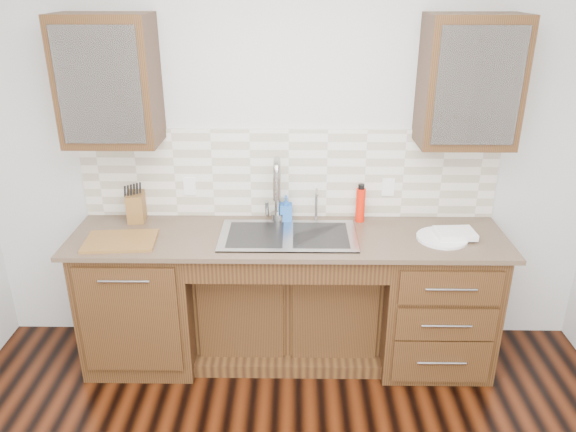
{
  "coord_description": "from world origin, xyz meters",
  "views": [
    {
      "loc": [
        0.04,
        -1.72,
        2.38
      ],
      "look_at": [
        0.0,
        1.4,
        1.05
      ],
      "focal_mm": 35.0,
      "sensor_mm": 36.0,
      "label": 1
    }
  ],
  "objects_px": {
    "soap_bottle": "(286,209)",
    "cutting_board": "(121,241)",
    "water_bottle": "(360,205)",
    "plate": "(442,238)",
    "knife_block": "(136,206)"
  },
  "relations": [
    {
      "from": "plate",
      "to": "cutting_board",
      "type": "height_order",
      "value": "cutting_board"
    },
    {
      "from": "soap_bottle",
      "to": "plate",
      "type": "height_order",
      "value": "soap_bottle"
    },
    {
      "from": "knife_block",
      "to": "water_bottle",
      "type": "bearing_deg",
      "value": -5.94
    },
    {
      "from": "soap_bottle",
      "to": "knife_block",
      "type": "xyz_separation_m",
      "value": [
        -0.98,
        0.0,
        0.01
      ]
    },
    {
      "from": "plate",
      "to": "cutting_board",
      "type": "relative_size",
      "value": 0.74
    },
    {
      "from": "knife_block",
      "to": "soap_bottle",
      "type": "bearing_deg",
      "value": -6.13
    },
    {
      "from": "cutting_board",
      "to": "water_bottle",
      "type": "bearing_deg",
      "value": 13.09
    },
    {
      "from": "soap_bottle",
      "to": "plate",
      "type": "bearing_deg",
      "value": -17.37
    },
    {
      "from": "plate",
      "to": "cutting_board",
      "type": "distance_m",
      "value": 1.95
    },
    {
      "from": "soap_bottle",
      "to": "cutting_board",
      "type": "relative_size",
      "value": 0.41
    },
    {
      "from": "soap_bottle",
      "to": "water_bottle",
      "type": "xyz_separation_m",
      "value": [
        0.48,
        0.0,
        0.03
      ]
    },
    {
      "from": "soap_bottle",
      "to": "water_bottle",
      "type": "bearing_deg",
      "value": -1.35
    },
    {
      "from": "soap_bottle",
      "to": "cutting_board",
      "type": "distance_m",
      "value": 1.05
    },
    {
      "from": "soap_bottle",
      "to": "cutting_board",
      "type": "xyz_separation_m",
      "value": [
        -0.99,
        -0.34,
        -0.08
      ]
    },
    {
      "from": "soap_bottle",
      "to": "knife_block",
      "type": "height_order",
      "value": "knife_block"
    }
  ]
}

